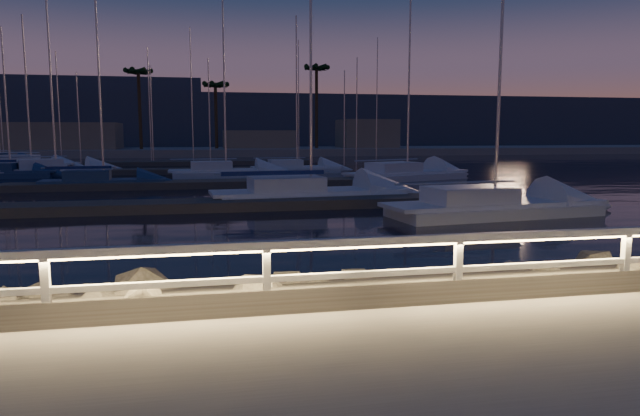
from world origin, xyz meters
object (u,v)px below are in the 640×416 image
(guard_rail, at_px, (191,264))
(sailboat_j, at_px, (53,170))
(sailboat_g, at_px, (223,171))
(sailboat_k, at_px, (294,168))
(sailboat_e, at_px, (8,172))
(sailboat_i, at_px, (29,164))
(sailboat_h, at_px, (306,193))
(sailboat_l, at_px, (404,173))
(sailboat_d, at_px, (489,205))
(sailboat_f, at_px, (101,182))

(guard_rail, xyz_separation_m, sailboat_j, (-10.86, 37.64, -0.92))
(sailboat_g, bearing_deg, sailboat_k, 30.01)
(sailboat_e, xyz_separation_m, sailboat_j, (2.59, 1.57, 0.06))
(sailboat_g, distance_m, sailboat_k, 6.79)
(sailboat_i, relative_size, sailboat_k, 1.07)
(sailboat_g, height_order, sailboat_k, sailboat_g)
(sailboat_h, xyz_separation_m, sailboat_l, (8.79, 10.99, 0.00))
(sailboat_i, bearing_deg, sailboat_l, -19.62)
(guard_rail, bearing_deg, sailboat_g, 87.33)
(sailboat_d, bearing_deg, sailboat_f, 132.06)
(guard_rail, height_order, sailboat_j, sailboat_j)
(guard_rail, distance_m, sailboat_e, 38.51)
(guard_rail, relative_size, sailboat_d, 2.95)
(sailboat_f, distance_m, sailboat_k, 16.83)
(sailboat_e, distance_m, sailboat_k, 20.85)
(sailboat_f, relative_size, sailboat_j, 0.83)
(sailboat_e, bearing_deg, guard_rail, -67.38)
(guard_rail, xyz_separation_m, sailboat_g, (1.57, 33.71, -0.95))
(sailboat_h, height_order, sailboat_j, sailboat_h)
(guard_rail, xyz_separation_m, sailboat_e, (-13.45, 36.07, -0.97))
(sailboat_g, relative_size, sailboat_h, 0.89)
(sailboat_i, bearing_deg, sailboat_d, -41.41)
(sailboat_g, distance_m, sailboat_h, 16.28)
(sailboat_d, bearing_deg, sailboat_e, 128.73)
(sailboat_k, height_order, sailboat_l, sailboat_l)
(sailboat_k, xyz_separation_m, sailboat_l, (6.23, -8.48, 0.05))
(sailboat_d, xyz_separation_m, sailboat_k, (-3.61, 25.26, -0.03))
(sailboat_d, bearing_deg, sailboat_g, 106.75)
(guard_rail, height_order, sailboat_d, sailboat_d)
(guard_rail, relative_size, sailboat_k, 3.57)
(guard_rail, bearing_deg, sailboat_l, 64.68)
(sailboat_f, height_order, sailboat_g, sailboat_g)
(sailboat_f, xyz_separation_m, sailboat_h, (10.47, -8.82, 0.04))
(sailboat_e, distance_m, sailboat_h, 25.87)
(sailboat_f, bearing_deg, sailboat_i, 112.10)
(sailboat_e, height_order, sailboat_k, sailboat_k)
(sailboat_e, bearing_deg, sailboat_g, -6.74)
(sailboat_k, bearing_deg, sailboat_e, -179.23)
(sailboat_d, height_order, sailboat_f, sailboat_d)
(guard_rail, bearing_deg, sailboat_f, 102.00)
(sailboat_g, height_order, sailboat_l, sailboat_l)
(sailboat_j, bearing_deg, sailboat_g, -38.64)
(sailboat_l, bearing_deg, sailboat_d, -120.54)
(sailboat_i, distance_m, sailboat_j, 8.95)
(sailboat_f, height_order, sailboat_k, sailboat_k)
(guard_rail, distance_m, sailboat_d, 16.27)
(sailboat_j, height_order, sailboat_l, sailboat_l)
(sailboat_e, distance_m, sailboat_i, 9.73)
(sailboat_g, xyz_separation_m, sailboat_i, (-16.29, 12.00, 0.04))
(sailboat_g, distance_m, sailboat_i, 20.23)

